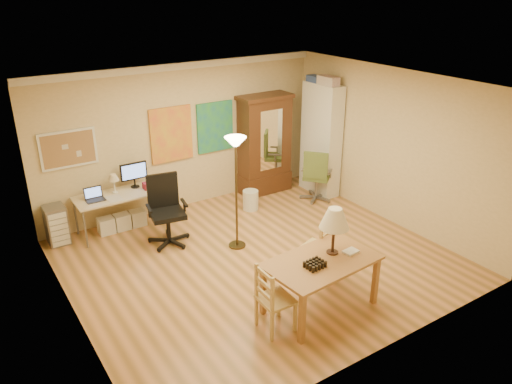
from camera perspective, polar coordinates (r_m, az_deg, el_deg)
floor at (r=7.84m, az=0.27°, el=-7.72°), size 5.50×5.50×0.00m
crown_molding at (r=8.99m, az=-8.65°, el=14.05°), size 5.50×0.08×0.12m
corkboard at (r=8.63m, az=-20.65°, el=4.63°), size 0.90×0.04×0.62m
art_panel_left at (r=9.16m, az=-9.66°, el=6.51°), size 0.80×0.04×1.00m
art_panel_right at (r=9.54m, az=-4.70°, el=7.42°), size 0.75×0.04×0.95m
dining_table at (r=6.46m, az=8.04°, el=-6.36°), size 1.52×0.98×1.37m
ladder_chair_back at (r=7.33m, az=7.09°, el=-6.47°), size 0.52×0.51×0.90m
ladder_chair_left at (r=6.22m, az=2.04°, el=-12.30°), size 0.41×0.43×0.89m
torchiere_lamp at (r=7.61m, az=-2.33°, el=3.64°), size 0.34×0.34×1.85m
computer_desk at (r=8.87m, az=-15.04°, el=-1.69°), size 1.50×0.66×1.13m
office_chair_black at (r=8.32m, az=-10.04°, el=-3.78°), size 0.71×0.71×1.15m
office_chair_green at (r=9.84m, az=6.88°, el=0.61°), size 0.67×0.67×1.05m
drawer_cart at (r=8.79m, az=-21.83°, el=-3.53°), size 0.32×0.39×0.65m
armoire at (r=10.01m, az=0.98°, el=4.74°), size 1.08×0.51×1.98m
bookshelf at (r=9.99m, az=7.44°, el=5.94°), size 0.33×0.88×2.21m
wastebin at (r=9.41m, az=-0.62°, el=-0.92°), size 0.30×0.30×0.37m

